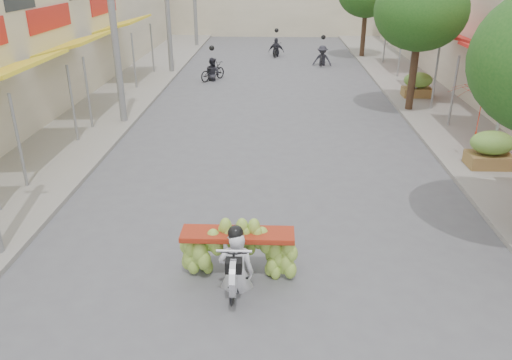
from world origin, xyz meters
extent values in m
cube|color=gray|center=(-7.00, 15.00, 0.06)|extent=(4.00, 60.00, 0.12)
cube|color=gray|center=(7.00, 15.00, 0.06)|extent=(4.00, 60.00, 0.12)
cube|color=gold|center=(-7.12, 8.00, 2.75)|extent=(1.77, 4.00, 0.53)
cylinder|color=slate|center=(-6.30, 6.20, 1.27)|extent=(0.08, 0.08, 2.55)
cylinder|color=slate|center=(-6.30, 9.80, 1.27)|extent=(0.08, 0.08, 2.55)
cube|color=gold|center=(-7.12, 13.00, 2.75)|extent=(1.77, 4.00, 0.53)
cylinder|color=slate|center=(-6.30, 11.20, 1.27)|extent=(0.08, 0.08, 2.55)
cylinder|color=slate|center=(-6.30, 14.80, 1.27)|extent=(0.08, 0.08, 2.55)
cube|color=red|center=(-8.00, 13.00, 3.60)|extent=(0.10, 3.50, 0.80)
cube|color=gold|center=(-7.12, 19.00, 2.75)|extent=(1.77, 4.00, 0.53)
cylinder|color=slate|center=(-6.30, 17.20, 1.27)|extent=(0.08, 0.08, 2.55)
cylinder|color=slate|center=(-6.30, 20.80, 1.27)|extent=(0.08, 0.08, 2.55)
cube|color=red|center=(-8.00, 19.00, 3.60)|extent=(0.10, 3.50, 0.80)
cube|color=red|center=(7.12, 10.00, 2.75)|extent=(1.77, 4.20, 0.53)
cylinder|color=slate|center=(6.30, 8.10, 1.27)|extent=(0.08, 0.08, 2.55)
cylinder|color=slate|center=(6.30, 11.90, 1.27)|extent=(0.08, 0.08, 2.55)
cube|color=red|center=(7.12, 16.00, 2.75)|extent=(1.77, 4.20, 0.53)
cylinder|color=slate|center=(6.30, 14.10, 1.27)|extent=(0.08, 0.08, 2.55)
cylinder|color=slate|center=(6.30, 17.90, 1.27)|extent=(0.08, 0.08, 2.55)
cube|color=red|center=(7.12, 22.00, 2.75)|extent=(1.77, 4.20, 0.53)
cylinder|color=slate|center=(6.30, 20.10, 1.27)|extent=(0.08, 0.08, 2.55)
cylinder|color=slate|center=(6.30, 23.90, 1.27)|extent=(0.08, 0.08, 2.55)
cylinder|color=slate|center=(-5.40, 12.00, 4.00)|extent=(0.24, 0.24, 8.00)
cylinder|color=#3A2719|center=(5.40, 14.00, 1.60)|extent=(0.28, 0.28, 3.20)
ellipsoid|color=#225017|center=(5.40, 14.00, 3.80)|extent=(3.40, 3.40, 2.90)
cylinder|color=#3A2719|center=(5.40, 26.00, 1.60)|extent=(0.28, 0.28, 3.20)
cube|color=brown|center=(6.20, 8.00, 0.37)|extent=(1.20, 0.80, 0.50)
ellipsoid|color=olive|center=(6.20, 8.00, 0.95)|extent=(1.20, 0.88, 0.66)
cube|color=brown|center=(6.20, 16.00, 0.37)|extent=(1.20, 0.80, 0.50)
ellipsoid|color=olive|center=(6.20, 16.00, 0.95)|extent=(1.20, 0.88, 0.66)
imported|color=black|center=(-0.52, 2.21, 0.50)|extent=(0.58, 1.74, 1.01)
cylinder|color=silver|center=(-0.52, 1.56, 0.62)|extent=(0.10, 0.66, 0.66)
cube|color=black|center=(-0.52, 1.66, 0.80)|extent=(0.28, 0.22, 0.22)
cylinder|color=silver|center=(-0.52, 1.76, 1.02)|extent=(0.60, 0.05, 0.05)
cube|color=maroon|center=(-0.52, 2.56, 0.88)|extent=(2.08, 0.55, 0.10)
imported|color=silver|center=(-0.52, 2.16, 1.18)|extent=(0.64, 0.47, 1.77)
sphere|color=black|center=(-0.52, 2.13, 2.04)|extent=(0.28, 0.28, 0.28)
imported|color=#AE2A17|center=(5.84, 8.34, 2.44)|extent=(2.44, 2.44, 1.69)
imported|color=silver|center=(6.04, 15.90, 0.94)|extent=(0.94, 0.82, 1.64)
imported|color=black|center=(-3.01, 19.35, 0.45)|extent=(1.38, 1.64, 0.89)
imported|color=#28272F|center=(-3.01, 19.35, 1.12)|extent=(0.93, 0.85, 1.65)
sphere|color=black|center=(-3.01, 19.35, 1.58)|extent=(0.26, 0.26, 0.26)
imported|color=black|center=(2.76, 23.37, 0.49)|extent=(0.74, 1.72, 0.98)
imported|color=#28272F|center=(2.76, 23.37, 1.12)|extent=(1.13, 0.72, 1.65)
sphere|color=black|center=(2.76, 23.37, 1.58)|extent=(0.26, 0.26, 0.26)
imported|color=black|center=(0.14, 26.23, 0.40)|extent=(0.73, 1.49, 0.80)
imported|color=#28272F|center=(0.14, 26.23, 1.12)|extent=(1.04, 0.68, 1.65)
sphere|color=black|center=(0.14, 26.23, 1.58)|extent=(0.26, 0.26, 0.26)
camera|label=1|loc=(0.13, -5.38, 5.47)|focal=35.00mm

